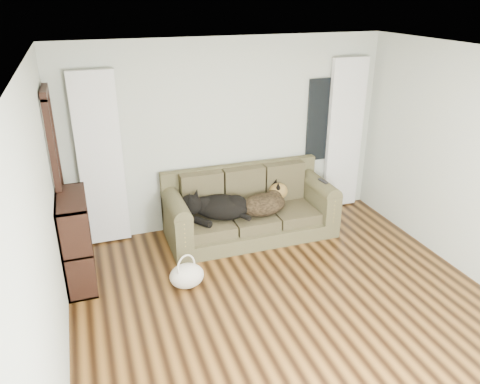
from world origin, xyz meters
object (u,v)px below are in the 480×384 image
object	(u,v)px
sofa	(251,205)
dog_black_lab	(218,208)
dog_shepherd	(265,203)
tote_bag	(187,275)
bookshelf	(77,243)

from	to	relation	value
sofa	dog_black_lab	bearing A→B (deg)	-178.01
dog_shepherd	tote_bag	xyz separation A→B (m)	(-1.30, -0.86, -0.33)
sofa	dog_shepherd	bearing A→B (deg)	-20.96
dog_shepherd	tote_bag	world-z (taller)	dog_shepherd
dog_shepherd	tote_bag	bearing A→B (deg)	22.46
dog_black_lab	dog_shepherd	xyz separation A→B (m)	(0.64, -0.05, 0.01)
dog_black_lab	bookshelf	world-z (taller)	bookshelf
sofa	dog_shepherd	world-z (taller)	sofa
sofa	dog_shepherd	distance (m)	0.20
dog_black_lab	sofa	bearing A→B (deg)	30.67
sofa	dog_black_lab	size ratio (longest dim) A/B	3.11
dog_shepherd	bookshelf	size ratio (longest dim) A/B	0.63
dog_black_lab	dog_shepherd	size ratio (longest dim) A/B	1.08
dog_shepherd	dog_black_lab	bearing A→B (deg)	-15.92
dog_shepherd	bookshelf	bearing A→B (deg)	-3.30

